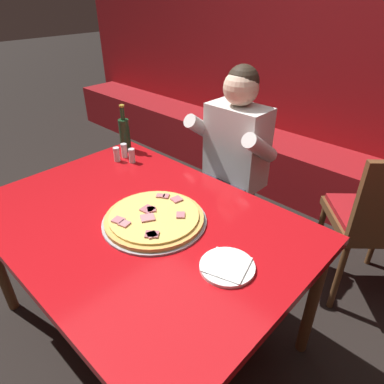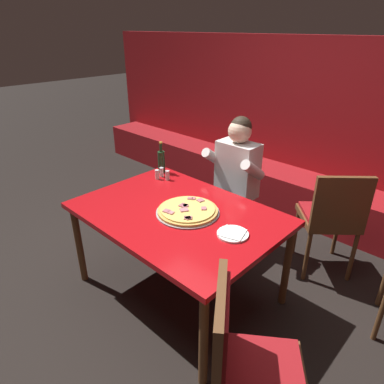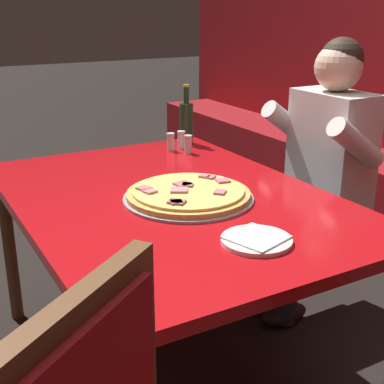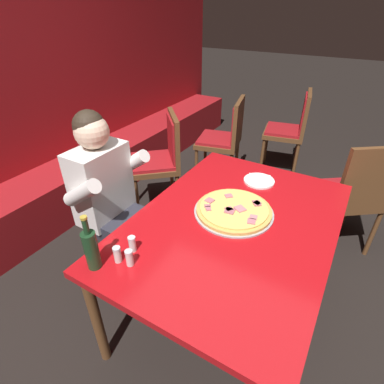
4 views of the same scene
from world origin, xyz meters
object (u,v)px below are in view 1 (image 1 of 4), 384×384
object	(u,v)px
plate_white_paper	(227,266)
beer_bottle	(125,133)
dining_chair_far_right	(380,216)
diner_seated_blue_shirt	(228,161)
shaker_parmesan	(117,155)
main_dining_table	(139,230)
shaker_oregano	(132,156)
pizza	(154,218)
shaker_black_pepper	(124,151)

from	to	relation	value
plate_white_paper	beer_bottle	bearing A→B (deg)	160.89
plate_white_paper	dining_chair_far_right	size ratio (longest dim) A/B	0.22
diner_seated_blue_shirt	shaker_parmesan	bearing A→B (deg)	-129.37
main_dining_table	shaker_oregano	xyz separation A→B (m)	(-0.48, 0.34, 0.10)
main_dining_table	shaker_oregano	distance (m)	0.60
plate_white_paper	pizza	bearing A→B (deg)	179.33
shaker_black_pepper	diner_seated_blue_shirt	bearing A→B (deg)	46.18
pizza	shaker_parmesan	distance (m)	0.68
dining_chair_far_right	diner_seated_blue_shirt	bearing A→B (deg)	-164.80
pizza	plate_white_paper	distance (m)	0.42
beer_bottle	shaker_oregano	distance (m)	0.21
pizza	shaker_oregano	distance (m)	0.63
beer_bottle	shaker_parmesan	size ratio (longest dim) A/B	3.40
shaker_black_pepper	shaker_oregano	xyz separation A→B (m)	(0.09, -0.01, 0.00)
shaker_black_pepper	shaker_oregano	bearing A→B (deg)	-8.15
pizza	main_dining_table	bearing A→B (deg)	-152.12
shaker_parmesan	dining_chair_far_right	xyz separation A→B (m)	(1.30, 0.76, -0.20)
main_dining_table	shaker_black_pepper	bearing A→B (deg)	148.03
pizza	diner_seated_blue_shirt	distance (m)	0.81
plate_white_paper	shaker_parmesan	bearing A→B (deg)	166.12
beer_bottle	diner_seated_blue_shirt	world-z (taller)	diner_seated_blue_shirt
plate_white_paper	diner_seated_blue_shirt	size ratio (longest dim) A/B	0.16
pizza	diner_seated_blue_shirt	world-z (taller)	diner_seated_blue_shirt
main_dining_table	shaker_oregano	size ratio (longest dim) A/B	17.48
shaker_parmesan	shaker_oregano	bearing A→B (deg)	32.31
shaker_black_pepper	beer_bottle	bearing A→B (deg)	138.03
dining_chair_far_right	main_dining_table	bearing A→B (deg)	-125.32
main_dining_table	diner_seated_blue_shirt	world-z (taller)	diner_seated_blue_shirt
shaker_black_pepper	shaker_oregano	world-z (taller)	same
pizza	plate_white_paper	xyz separation A→B (m)	(0.42, -0.00, -0.01)
shaker_oregano	diner_seated_blue_shirt	xyz separation A→B (m)	(0.35, 0.48, -0.08)
shaker_black_pepper	pizza	bearing A→B (deg)	-26.39
pizza	shaker_oregano	xyz separation A→B (m)	(-0.55, 0.30, 0.02)
shaker_black_pepper	shaker_parmesan	distance (m)	0.06
shaker_parmesan	diner_seated_blue_shirt	world-z (taller)	diner_seated_blue_shirt
shaker_black_pepper	diner_seated_blue_shirt	world-z (taller)	diner_seated_blue_shirt
beer_bottle	shaker_oregano	world-z (taller)	beer_bottle
main_dining_table	shaker_black_pepper	world-z (taller)	shaker_black_pepper
pizza	dining_chair_far_right	bearing A→B (deg)	56.38
plate_white_paper	shaker_parmesan	distance (m)	1.08
main_dining_table	dining_chair_far_right	xyz separation A→B (m)	(0.75, 1.05, -0.10)
diner_seated_blue_shirt	shaker_black_pepper	bearing A→B (deg)	-133.82
pizza	shaker_black_pepper	world-z (taller)	shaker_black_pepper
shaker_oregano	dining_chair_far_right	distance (m)	1.43
pizza	plate_white_paper	world-z (taller)	pizza
plate_white_paper	dining_chair_far_right	distance (m)	1.07
shaker_oregano	dining_chair_far_right	size ratio (longest dim) A/B	0.09
main_dining_table	plate_white_paper	size ratio (longest dim) A/B	7.16
dining_chair_far_right	plate_white_paper	bearing A→B (deg)	-104.14
dining_chair_far_right	shaker_parmesan	bearing A→B (deg)	-149.68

